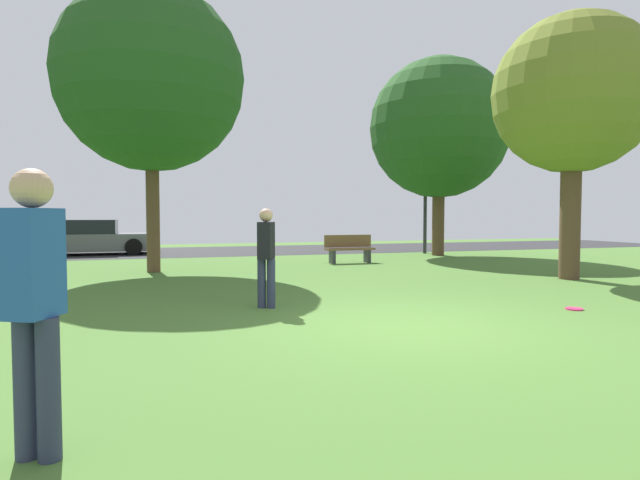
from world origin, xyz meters
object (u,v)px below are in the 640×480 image
at_px(oak_tree_right, 439,129).
at_px(parked_car_grey, 94,239).
at_px(maple_tree_near, 573,95).
at_px(person_thrower, 266,253).
at_px(frisbee_disc, 574,309).
at_px(person_catcher, 35,298).
at_px(oak_tree_left, 151,79).
at_px(street_lamp_post, 425,197).
at_px(park_bench, 349,249).

distance_m(oak_tree_right, parked_car_grey, 14.01).
xyz_separation_m(maple_tree_near, person_thrower, (-7.75, -1.64, -3.47)).
height_order(maple_tree_near, frisbee_disc, maple_tree_near).
bearing_deg(maple_tree_near, person_thrower, -168.04).
height_order(person_thrower, parked_car_grey, person_thrower).
bearing_deg(maple_tree_near, parked_car_grey, 134.56).
bearing_deg(oak_tree_right, frisbee_disc, -109.59).
xyz_separation_m(person_thrower, frisbee_disc, (4.73, -1.68, -0.89)).
height_order(maple_tree_near, person_catcher, maple_tree_near).
height_order(oak_tree_left, person_catcher, oak_tree_left).
height_order(oak_tree_left, street_lamp_post, oak_tree_left).
bearing_deg(parked_car_grey, person_thrower, -73.52).
height_order(oak_tree_right, street_lamp_post, oak_tree_right).
distance_m(oak_tree_right, street_lamp_post, 2.79).
distance_m(person_thrower, parked_car_grey, 14.18).
bearing_deg(oak_tree_left, oak_tree_right, 15.25).
relative_size(oak_tree_left, parked_car_grey, 1.87).
distance_m(person_thrower, park_bench, 8.33).
bearing_deg(person_thrower, parked_car_grey, -136.47).
bearing_deg(maple_tree_near, street_lamp_post, 84.25).
height_order(parked_car_grey, park_bench, parked_car_grey).
xyz_separation_m(person_catcher, street_lamp_post, (11.06, 15.00, 1.23)).
distance_m(maple_tree_near, oak_tree_left, 10.64).
xyz_separation_m(person_catcher, parked_car_grey, (-1.57, 18.40, -0.40)).
bearing_deg(maple_tree_near, oak_tree_right, 83.74).
distance_m(oak_tree_left, person_catcher, 11.85).
xyz_separation_m(maple_tree_near, oak_tree_left, (-9.54, 4.64, 0.78)).
relative_size(oak_tree_left, park_bench, 4.78).
bearing_deg(oak_tree_right, park_bench, -156.22).
xyz_separation_m(frisbee_disc, parked_car_grey, (-8.75, 15.27, 0.61)).
distance_m(park_bench, street_lamp_post, 5.63).
xyz_separation_m(oak_tree_right, oak_tree_left, (-10.36, -2.82, 0.34)).
bearing_deg(person_catcher, maple_tree_near, -30.67).
xyz_separation_m(oak_tree_left, parked_car_grey, (-2.23, 7.31, -4.54)).
relative_size(oak_tree_left, street_lamp_post, 1.70).
xyz_separation_m(maple_tree_near, parked_car_grey, (-11.77, 11.95, -3.75)).
distance_m(parked_car_grey, park_bench, 10.43).
distance_m(oak_tree_right, frisbee_disc, 12.41).
distance_m(person_catcher, street_lamp_post, 18.68).
xyz_separation_m(parked_car_grey, street_lamp_post, (12.63, -3.40, 1.63)).
height_order(maple_tree_near, park_bench, maple_tree_near).
relative_size(maple_tree_near, frisbee_disc, 23.26).
bearing_deg(parked_car_grey, park_bench, -37.94).
distance_m(person_catcher, park_bench, 13.72).
bearing_deg(person_catcher, street_lamp_post, -9.37).
xyz_separation_m(oak_tree_left, frisbee_disc, (6.52, -7.96, -5.15)).
xyz_separation_m(maple_tree_near, person_catcher, (-10.20, -6.44, -3.36)).
height_order(oak_tree_left, parked_car_grey, oak_tree_left).
height_order(maple_tree_near, person_thrower, maple_tree_near).
height_order(frisbee_disc, park_bench, park_bench).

